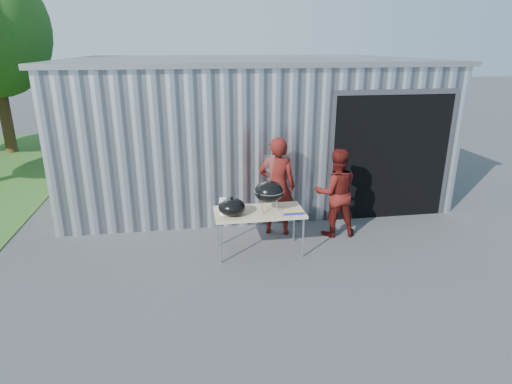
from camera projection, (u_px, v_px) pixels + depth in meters
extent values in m
plane|color=#3B3B3D|center=(237.00, 268.00, 6.85)|extent=(80.00, 80.00, 0.00)
cube|color=silver|center=(246.00, 123.00, 10.87)|extent=(8.00, 6.00, 3.00)
cube|color=slate|center=(245.00, 60.00, 10.37)|extent=(8.20, 6.20, 0.10)
cube|color=black|center=(378.00, 152.00, 9.06)|extent=(2.40, 1.20, 2.50)
cube|color=#4C4C51|center=(397.00, 92.00, 8.11)|extent=(2.52, 0.08, 0.10)
cylinder|color=#442D19|center=(7.00, 123.00, 13.97)|extent=(0.36, 0.36, 1.94)
cube|color=tan|center=(259.00, 212.00, 7.17)|extent=(1.50, 0.75, 0.04)
cylinder|color=silver|center=(220.00, 243.00, 6.90)|extent=(0.03, 0.03, 0.71)
cylinder|color=silver|center=(303.00, 238.00, 7.10)|extent=(0.03, 0.03, 0.71)
cylinder|color=silver|center=(217.00, 228.00, 7.49)|extent=(0.03, 0.03, 0.71)
cylinder|color=silver|center=(294.00, 223.00, 7.69)|extent=(0.03, 0.03, 0.71)
ellipsoid|color=black|center=(269.00, 192.00, 7.05)|extent=(0.48, 0.48, 0.36)
cylinder|color=silver|center=(269.00, 191.00, 7.05)|extent=(0.49, 0.49, 0.02)
cylinder|color=silver|center=(269.00, 190.00, 7.04)|extent=(0.46, 0.46, 0.01)
cylinder|color=silver|center=(267.00, 202.00, 7.26)|extent=(0.02, 0.02, 0.24)
cylinder|color=silver|center=(262.00, 206.00, 7.04)|extent=(0.02, 0.02, 0.24)
cylinder|color=silver|center=(277.00, 206.00, 7.08)|extent=(0.02, 0.02, 0.24)
cylinder|color=#B96542|center=(260.00, 190.00, 7.02)|extent=(0.02, 0.14, 0.02)
cylinder|color=#B96542|center=(263.00, 190.00, 7.02)|extent=(0.02, 0.14, 0.02)
cylinder|color=#B96542|center=(265.00, 189.00, 7.03)|extent=(0.02, 0.14, 0.02)
cylinder|color=#B96542|center=(268.00, 189.00, 7.03)|extent=(0.02, 0.14, 0.02)
cylinder|color=#B96542|center=(270.00, 189.00, 7.04)|extent=(0.02, 0.14, 0.02)
cylinder|color=#B96542|center=(273.00, 189.00, 7.05)|extent=(0.02, 0.14, 0.02)
cylinder|color=#B96542|center=(275.00, 189.00, 7.05)|extent=(0.02, 0.14, 0.02)
cylinder|color=#B96542|center=(278.00, 189.00, 7.06)|extent=(0.02, 0.14, 0.02)
cone|color=silver|center=(269.00, 173.00, 6.94)|extent=(0.20, 0.20, 0.55)
ellipsoid|color=black|center=(232.00, 207.00, 6.96)|extent=(0.44, 0.44, 0.29)
cylinder|color=black|center=(232.00, 198.00, 6.90)|extent=(0.05, 0.05, 0.03)
cylinder|color=white|center=(223.00, 206.00, 6.98)|extent=(0.12, 0.12, 0.28)
cube|color=white|center=(225.00, 206.00, 7.25)|extent=(0.20, 0.15, 0.10)
cube|color=#1922A6|center=(293.00, 213.00, 7.00)|extent=(0.32, 0.06, 0.05)
cube|color=yellow|center=(293.00, 212.00, 6.99)|extent=(0.32, 0.06, 0.01)
imported|color=#4E110E|center=(277.00, 186.00, 7.86)|extent=(0.77, 0.61, 1.85)
imported|color=#4E110E|center=(336.00, 193.00, 7.84)|extent=(0.83, 0.67, 1.65)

